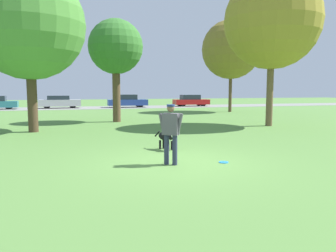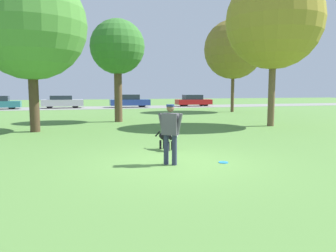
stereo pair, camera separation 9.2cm
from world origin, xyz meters
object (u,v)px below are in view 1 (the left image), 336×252
Objects in this scene: frisbee at (224,162)px; parked_car_red at (191,101)px; dog at (167,137)px; person at (171,129)px; tree_near_right at (272,21)px; tree_near_left at (29,24)px; tree_far_right at (231,50)px; tree_mid_center at (116,48)px; parked_car_silver at (60,102)px; parked_car_blue at (127,101)px.

parked_car_red reaches higher than frisbee.
frisbee is at bearing -5.51° from dog.
tree_near_right reaches higher than person.
tree_near_left is 18.24m from tree_far_right.
tree_mid_center is at bearing -150.72° from tree_far_right.
frisbee is 13.03m from tree_mid_center.
tree_near_right reaches higher than parked_car_silver.
tree_near_left is at bearing -109.66° from parked_car_blue.
tree_far_right is 12.54m from tree_mid_center.
frisbee is 21.46m from tree_far_right.
dog is at bearing 112.06° from frisbee.
tree_near_right is at bearing -76.88° from parked_car_blue.
person is 28.78m from parked_car_silver.
tree_near_left is 25.95m from parked_car_red.
parked_car_red is (15.61, 20.30, -4.23)m from tree_near_left.
tree_far_right is (15.32, 9.87, 0.55)m from tree_near_left.
tree_near_left is 20.78m from parked_car_silver.
dog is at bearing -95.16° from parked_car_blue.
dog is at bearing -82.35° from parked_car_silver.
person is 0.36× the size of parked_car_blue.
tree_near_right is 22.10m from parked_car_red.
tree_mid_center is (-0.21, 9.95, 4.04)m from dog.
tree_far_right is at bearing 32.79° from tree_near_left.
dog is at bearing 112.65° from person.
person reaches higher than parked_car_blue.
tree_far_right is (11.23, 18.12, 4.51)m from person.
dog is 0.16× the size of tree_mid_center.
dog is 10.74m from tree_mid_center.
tree_near_left is at bearing 153.52° from person.
tree_mid_center is 1.40× the size of parked_car_blue.
frisbee is at bearing -118.12° from tree_far_right.
parked_car_red is at bearing 129.91° from dog.
person is at bearing -42.03° from dog.
person is 30.78m from parked_car_red.
parked_car_blue is at bearing 126.56° from tree_far_right.
dog is at bearing -123.66° from tree_far_right.
parked_car_blue is at bearing -4.17° from parked_car_silver.
person is at bearing -121.78° from tree_far_right.
tree_far_right reaches higher than tree_near_left.
person reaches higher than dog.
tree_near_right is (6.46, 7.49, 5.54)m from frisbee.
frisbee is at bearing -81.22° from parked_car_silver.
frisbee is 0.06× the size of parked_car_blue.
parked_car_silver is 1.01× the size of parked_car_red.
parked_car_blue is (3.26, 26.09, 0.27)m from dog.
frisbee is at bearing 29.62° from person.
frisbee is 0.06× the size of parked_car_red.
tree_near_right is 1.09× the size of tree_near_left.
person is at bearing -109.75° from parked_car_red.
parked_car_blue is at bearing 101.16° from tree_near_right.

